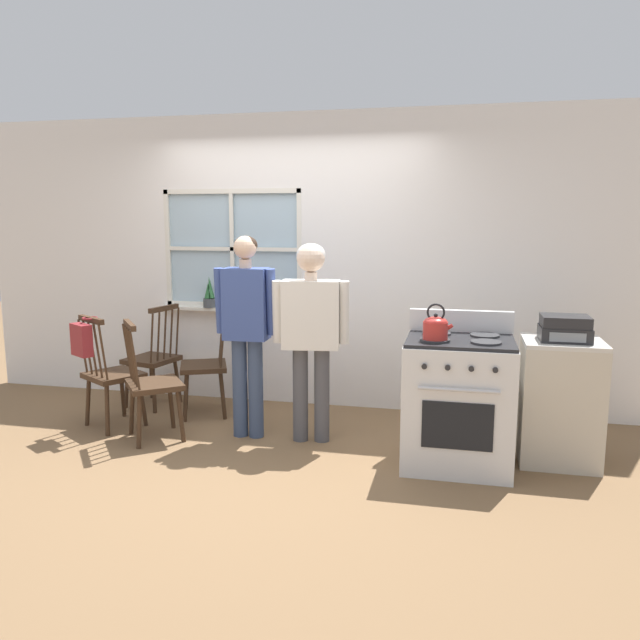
# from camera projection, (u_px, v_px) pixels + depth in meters

# --- Properties ---
(ground_plane) EXTENTS (16.00, 16.00, 0.00)m
(ground_plane) POSITION_uv_depth(u_px,v_px,m) (247.00, 454.00, 4.69)
(ground_plane) COLOR brown
(wall_back) EXTENTS (6.40, 0.16, 2.70)m
(wall_back) POSITION_uv_depth(u_px,v_px,m) (298.00, 263.00, 5.81)
(wall_back) COLOR white
(wall_back) RESTS_ON ground_plane
(chair_by_window) EXTENTS (0.57, 0.56, 0.96)m
(chair_by_window) POSITION_uv_depth(u_px,v_px,m) (111.00, 376.00, 5.25)
(chair_by_window) COLOR #3D2819
(chair_by_window) RESTS_ON ground_plane
(chair_near_wall) EXTENTS (0.53, 0.54, 0.96)m
(chair_near_wall) POSITION_uv_depth(u_px,v_px,m) (206.00, 366.00, 5.59)
(chair_near_wall) COLOR #3D2819
(chair_near_wall) RESTS_ON ground_plane
(chair_center_cluster) EXTENTS (0.48, 0.50, 0.96)m
(chair_center_cluster) POSITION_uv_depth(u_px,v_px,m) (153.00, 360.00, 5.84)
(chair_center_cluster) COLOR #3D2819
(chair_center_cluster) RESTS_ON ground_plane
(chair_near_stove) EXTENTS (0.57, 0.58, 0.96)m
(chair_near_stove) POSITION_uv_depth(u_px,v_px,m) (152.00, 385.00, 4.96)
(chair_near_stove) COLOR #3D2819
(chair_near_stove) RESTS_ON ground_plane
(person_elderly_left) EXTENTS (0.50, 0.22, 1.62)m
(person_elderly_left) POSITION_uv_depth(u_px,v_px,m) (246.00, 320.00, 4.93)
(person_elderly_left) COLOR #384766
(person_elderly_left) RESTS_ON ground_plane
(person_teen_center) EXTENTS (0.60, 0.27, 1.57)m
(person_teen_center) POSITION_uv_depth(u_px,v_px,m) (311.00, 321.00, 4.83)
(person_teen_center) COLOR #4C4C51
(person_teen_center) RESTS_ON ground_plane
(stove) EXTENTS (0.75, 0.68, 1.08)m
(stove) POSITION_uv_depth(u_px,v_px,m) (458.00, 401.00, 4.43)
(stove) COLOR silver
(stove) RESTS_ON ground_plane
(kettle) EXTENTS (0.21, 0.17, 0.25)m
(kettle) POSITION_uv_depth(u_px,v_px,m) (436.00, 327.00, 4.25)
(kettle) COLOR red
(kettle) RESTS_ON stove
(potted_plant) EXTENTS (0.12, 0.12, 0.30)m
(potted_plant) POSITION_uv_depth(u_px,v_px,m) (209.00, 296.00, 5.96)
(potted_plant) COLOR #42474C
(potted_plant) RESTS_ON wall_back
(handbag) EXTENTS (0.24, 0.25, 0.31)m
(handbag) POSITION_uv_depth(u_px,v_px,m) (82.00, 339.00, 5.03)
(handbag) COLOR maroon
(handbag) RESTS_ON chair_by_window
(side_counter) EXTENTS (0.55, 0.50, 0.90)m
(side_counter) POSITION_uv_depth(u_px,v_px,m) (560.00, 401.00, 4.50)
(side_counter) COLOR beige
(side_counter) RESTS_ON ground_plane
(stereo) EXTENTS (0.34, 0.29, 0.18)m
(stereo) POSITION_uv_depth(u_px,v_px,m) (565.00, 329.00, 4.39)
(stereo) COLOR #232326
(stereo) RESTS_ON side_counter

